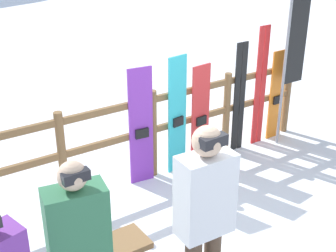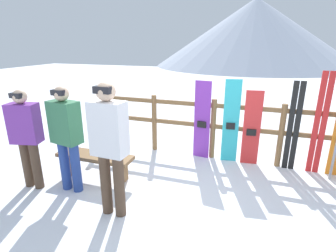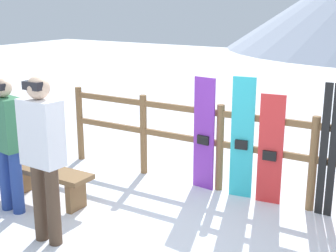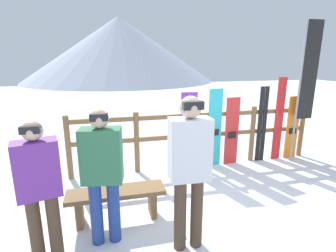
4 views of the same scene
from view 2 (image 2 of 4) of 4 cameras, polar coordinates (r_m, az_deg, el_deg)
name	(u,v)px [view 2 (image 2 of 4)]	position (r m, az deg, el deg)	size (l,w,h in m)	color
ground_plane	(192,201)	(3.95, 5.27, -15.96)	(40.00, 40.00, 0.00)	white
mountain_backdrop	(254,33)	(26.85, 18.24, 18.74)	(18.00, 18.00, 6.00)	#B2BCD1
fence	(213,124)	(5.10, 9.82, 0.45)	(4.97, 0.10, 1.17)	brown
bench	(95,161)	(4.53, -15.58, -7.29)	(1.29, 0.36, 0.43)	brown
person_white	(109,141)	(3.29, -12.65, -3.29)	(0.45, 0.26, 1.76)	#4C3828
person_purple	(26,133)	(4.44, -28.52, -1.40)	(0.47, 0.33, 1.55)	#4C3828
person_plaid_green	(66,133)	(4.09, -21.30, -1.43)	(0.48, 0.32, 1.61)	navy
snowboard_purple	(202,121)	(5.06, 7.42, 1.19)	(0.31, 0.08, 1.52)	purple
snowboard_cyan	(231,122)	(4.99, 13.53, 0.87)	(0.29, 0.08, 1.57)	#2DBFCC
snowboard_red	(252,129)	(5.00, 17.75, -0.54)	(0.31, 0.08, 1.39)	red
ski_pair_black	(293,127)	(5.02, 25.65, -0.17)	(0.19, 0.02, 1.59)	black
ski_pair_red	(320,124)	(5.06, 30.17, 0.33)	(0.19, 0.02, 1.76)	red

